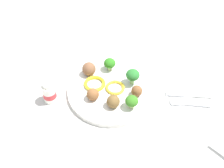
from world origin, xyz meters
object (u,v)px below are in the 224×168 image
at_px(plate, 112,90).
at_px(fork, 188,103).
at_px(broccoli_floret_back_right, 133,75).
at_px(pepper_ring_center, 115,88).
at_px(broccoli_floret_mid_right, 110,63).
at_px(knife, 187,95).
at_px(meatball_mid_right, 89,69).
at_px(yogurt_bottle, 49,93).
at_px(napkin, 190,100).
at_px(meatball_front_left, 113,101).
at_px(meatball_mid_left, 137,91).
at_px(meatball_center, 93,94).
at_px(broccoli_floret_mid_left, 132,101).
at_px(pepper_ring_back_left, 95,84).

bearing_deg(plate, fork, 168.25).
relative_size(broccoli_floret_back_right, pepper_ring_center, 0.88).
xyz_separation_m(broccoli_floret_mid_right, knife, (-0.25, 0.10, -0.03)).
bearing_deg(knife, meatball_mid_right, -13.86).
xyz_separation_m(broccoli_floret_mid_right, yogurt_bottle, (0.18, 0.13, -0.01)).
relative_size(napkin, fork, 1.40).
bearing_deg(napkin, knife, -73.11).
relative_size(meatball_front_left, napkin, 0.23).
relative_size(broccoli_floret_back_right, meatball_mid_left, 1.57).
height_order(meatball_front_left, meatball_center, meatball_front_left).
height_order(meatball_front_left, meatball_mid_left, meatball_front_left).
distance_m(meatball_mid_left, napkin, 0.17).
distance_m(napkin, knife, 0.02).
xyz_separation_m(broccoli_floret_mid_left, napkin, (-0.18, -0.04, -0.04)).
xyz_separation_m(meatball_front_left, meatball_center, (0.06, -0.03, -0.00)).
distance_m(broccoli_floret_mid_left, pepper_ring_center, 0.09).
relative_size(broccoli_floret_back_right, fork, 0.44).
relative_size(meatball_front_left, pepper_ring_back_left, 0.57).
height_order(meatball_center, knife, meatball_center).
height_order(broccoli_floret_back_right, fork, broccoli_floret_back_right).
bearing_deg(broccoli_floret_back_right, meatball_front_left, 58.61).
xyz_separation_m(broccoli_floret_mid_right, napkin, (-0.25, 0.12, -0.04)).
distance_m(broccoli_floret_back_right, knife, 0.18).
relative_size(broccoli_floret_back_right, pepper_ring_back_left, 0.78).
height_order(broccoli_floret_mid_left, meatball_mid_left, broccoli_floret_mid_left).
bearing_deg(meatball_mid_left, fork, 171.25).
xyz_separation_m(plate, meatball_front_left, (-0.01, 0.07, 0.03)).
bearing_deg(meatball_mid_left, meatball_mid_right, -30.05).
bearing_deg(plate, meatball_center, 37.83).
relative_size(meatball_center, knife, 0.26).
relative_size(plate, meatball_center, 7.41).
xyz_separation_m(meatball_mid_left, napkin, (-0.16, 0.01, -0.03)).
relative_size(napkin, yogurt_bottle, 2.36).
xyz_separation_m(fork, knife, (-0.00, -0.04, -0.00)).
xyz_separation_m(plate, pepper_ring_center, (-0.01, 0.00, 0.01)).
height_order(meatball_center, napkin, meatball_center).
xyz_separation_m(broccoli_floret_back_right, napkin, (-0.18, 0.06, -0.05)).
bearing_deg(broccoli_floret_back_right, pepper_ring_back_left, 5.20).
bearing_deg(meatball_mid_right, yogurt_bottle, 43.29).
distance_m(meatball_mid_left, pepper_ring_back_left, 0.14).
bearing_deg(plate, broccoli_floret_mid_right, -83.51).
xyz_separation_m(napkin, yogurt_bottle, (0.43, 0.01, 0.03)).
bearing_deg(yogurt_bottle, plate, -168.04).
bearing_deg(broccoli_floret_mid_left, fork, -171.70).
distance_m(broccoli_floret_mid_right, napkin, 0.28).
xyz_separation_m(plate, knife, (-0.24, 0.01, -0.00)).
xyz_separation_m(meatball_center, napkin, (-0.30, -0.01, -0.03)).
height_order(plate, yogurt_bottle, yogurt_bottle).
height_order(meatball_center, pepper_ring_back_left, meatball_center).
height_order(broccoli_floret_mid_right, fork, broccoli_floret_mid_right).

